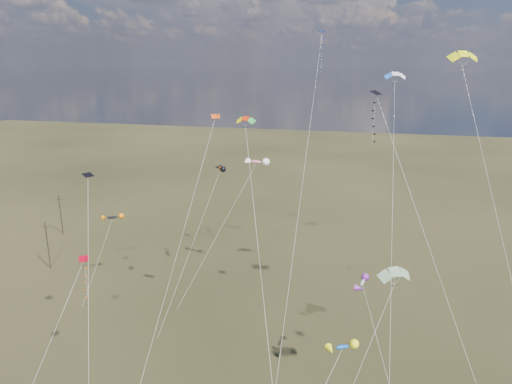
% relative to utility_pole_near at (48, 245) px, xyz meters
% --- Properties ---
extents(utility_pole_near, '(1.40, 0.20, 8.00)m').
position_rel_utility_pole_near_xyz_m(utility_pole_near, '(0.00, 0.00, 0.00)').
color(utility_pole_near, black).
rests_on(utility_pole_near, ground).
extents(utility_pole_far, '(1.40, 0.20, 8.00)m').
position_rel_utility_pole_near_xyz_m(utility_pole_far, '(-8.00, 14.00, 0.00)').
color(utility_pole_far, black).
rests_on(utility_pole_far, ground).
extents(diamond_black_high, '(13.30, 16.66, 29.88)m').
position_rel_utility_pole_near_xyz_m(diamond_black_high, '(50.75, -10.49, 21.38)').
color(diamond_black_high, black).
rests_on(diamond_black_high, ground).
extents(diamond_navy_tall, '(1.15, 32.19, 36.48)m').
position_rel_utility_pole_near_xyz_m(diamond_navy_tall, '(43.09, -1.52, 27.06)').
color(diamond_navy_tall, '#101C51').
rests_on(diamond_navy_tall, ground).
extents(diamond_black_mid, '(7.90, 14.97, 21.93)m').
position_rel_utility_pole_near_xyz_m(diamond_black_mid, '(24.41, -23.27, 12.05)').
color(diamond_black_mid, black).
rests_on(diamond_black_mid, ground).
extents(diamond_red_low, '(3.55, 10.67, 14.71)m').
position_rel_utility_pole_near_xyz_m(diamond_red_low, '(23.84, -23.98, 7.80)').
color(diamond_red_low, '#9E0216').
rests_on(diamond_red_low, ground).
extents(diamond_orange_center, '(3.84, 18.11, 27.11)m').
position_rel_utility_pole_near_xyz_m(diamond_orange_center, '(32.05, -15.26, 15.19)').
color(diamond_orange_center, '#D5430E').
rests_on(diamond_orange_center, ground).
extents(parafoil_yellow, '(9.55, 18.95, 34.17)m').
position_rel_utility_pole_near_xyz_m(parafoil_yellow, '(58.12, -8.01, 29.22)').
color(parafoil_yellow, '#DEE30C').
rests_on(parafoil_yellow, ground).
extents(parafoil_blue_white, '(2.64, 28.03, 31.95)m').
position_rel_utility_pole_near_xyz_m(parafoil_blue_white, '(52.08, -0.87, 27.04)').
color(parafoil_blue_white, blue).
rests_on(parafoil_blue_white, ground).
extents(parafoil_striped, '(6.68, 8.00, 15.83)m').
position_rel_utility_pole_near_xyz_m(parafoil_striped, '(52.61, -20.35, 10.99)').
color(parafoil_striped, '#CACE09').
rests_on(parafoil_striped, ground).
extents(parafoil_tricolor, '(10.01, 21.88, 27.49)m').
position_rel_utility_pole_near_xyz_m(parafoil_tricolor, '(37.02, -12.49, 22.61)').
color(parafoil_tricolor, '#FBE006').
rests_on(parafoil_tricolor, ground).
extents(novelty_black_orange, '(3.06, 8.14, 11.50)m').
position_rel_utility_pole_near_xyz_m(novelty_black_orange, '(14.16, -2.94, 6.91)').
color(novelty_black_orange, black).
rests_on(novelty_black_orange, ground).
extents(novelty_orange_black, '(4.47, 17.34, 18.63)m').
position_rel_utility_pole_near_xyz_m(novelty_orange_black, '(29.25, 1.71, 13.96)').
color(novelty_orange_black, '#CE4700').
rests_on(novelty_orange_black, ground).
extents(novelty_white_purple, '(5.72, 10.10, 12.69)m').
position_rel_utility_pole_near_xyz_m(novelty_white_purple, '(49.95, -17.43, 8.15)').
color(novelty_white_purple, silver).
rests_on(novelty_white_purple, ground).
extents(novelty_redwhite_stripe, '(10.39, 11.18, 19.64)m').
position_rel_utility_pole_near_xyz_m(novelty_redwhite_stripe, '(34.11, 3.14, 14.89)').
color(novelty_redwhite_stripe, red).
rests_on(novelty_redwhite_stripe, ground).
extents(novelty_blue_yellow, '(6.58, 8.75, 12.20)m').
position_rel_utility_pole_near_xyz_m(novelty_blue_yellow, '(48.72, -27.60, 7.61)').
color(novelty_blue_yellow, '#0C47AA').
rests_on(novelty_blue_yellow, ground).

